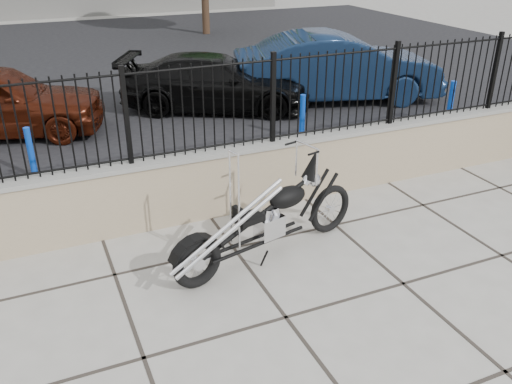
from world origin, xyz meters
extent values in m
plane|color=#99968E|center=(0.00, 0.00, 0.00)|extent=(90.00, 90.00, 0.00)
plane|color=black|center=(0.00, 12.50, 0.00)|extent=(30.00, 30.00, 0.00)
cube|color=gray|center=(0.00, 2.50, 0.48)|extent=(14.00, 0.36, 0.96)
cube|color=black|center=(0.00, 2.50, 1.56)|extent=(14.00, 0.08, 1.20)
imported|color=black|center=(1.83, 7.23, 0.61)|extent=(4.50, 3.41, 1.22)
imported|color=#11223E|center=(4.67, 6.77, 0.78)|extent=(5.02, 2.92, 1.57)
cylinder|color=#0C61B8|center=(-2.18, 4.87, 0.43)|extent=(0.10, 0.10, 0.85)
cylinder|color=#0C1EBC|center=(2.69, 4.75, 0.43)|extent=(0.13, 0.13, 0.87)
cylinder|color=#0C1BBD|center=(5.86, 4.26, 0.46)|extent=(0.14, 0.14, 0.92)
camera|label=1|loc=(-2.09, -4.02, 3.64)|focal=38.00mm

